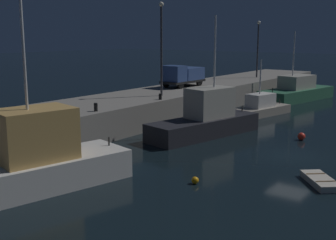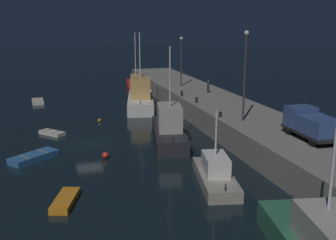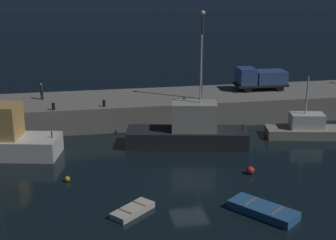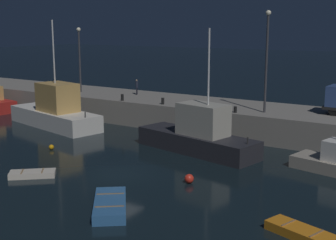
% 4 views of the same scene
% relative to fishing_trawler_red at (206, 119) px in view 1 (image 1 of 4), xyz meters
% --- Properties ---
extents(ground_plane, '(320.00, 320.00, 0.00)m').
position_rel_fishing_trawler_red_xyz_m(ground_plane, '(-1.73, -7.66, -1.33)').
color(ground_plane, black).
extents(pier_quay, '(78.52, 7.51, 2.37)m').
position_rel_fishing_trawler_red_xyz_m(pier_quay, '(-1.73, 8.27, -0.14)').
color(pier_quay, gray).
rests_on(pier_quay, ground).
extents(fishing_trawler_red, '(10.54, 4.90, 9.38)m').
position_rel_fishing_trawler_red_xyz_m(fishing_trawler_red, '(0.00, 0.00, 0.00)').
color(fishing_trawler_red, '#232328').
rests_on(fishing_trawler_red, ground).
extents(fishing_boat_white, '(11.93, 5.77, 8.29)m').
position_rel_fishing_trawler_red_xyz_m(fishing_boat_white, '(23.01, 1.23, -0.24)').
color(fishing_boat_white, '#2D6647').
rests_on(fishing_boat_white, ground).
extents(fishing_boat_orange, '(11.64, 5.64, 10.08)m').
position_rel_fishing_trawler_red_xyz_m(fishing_boat_orange, '(-16.08, 0.68, 0.13)').
color(fishing_boat_orange, silver).
rests_on(fishing_boat_orange, ground).
extents(fishing_trawler_green, '(7.47, 3.72, 5.52)m').
position_rel_fishing_trawler_red_xyz_m(fishing_trawler_green, '(10.85, 0.36, -0.56)').
color(fishing_trawler_green, gray).
rests_on(fishing_trawler_green, ground).
extents(dinghy_orange_near, '(2.94, 2.78, 0.40)m').
position_rel_fishing_trawler_red_xyz_m(dinghy_orange_near, '(-6.06, -11.04, -1.14)').
color(dinghy_orange_near, beige).
rests_on(dinghy_orange_near, ground).
extents(mooring_buoy_near, '(0.40, 0.40, 0.40)m').
position_rel_fishing_trawler_red_xyz_m(mooring_buoy_near, '(-10.07, -5.61, -1.13)').
color(mooring_buoy_near, orange).
rests_on(mooring_buoy_near, ground).
extents(mooring_buoy_mid, '(0.58, 0.58, 0.58)m').
position_rel_fishing_trawler_red_xyz_m(mooring_buoy_mid, '(3.06, -6.67, -1.04)').
color(mooring_buoy_mid, red).
rests_on(mooring_buoy_mid, ground).
extents(lamp_post_east, '(0.44, 0.44, 8.42)m').
position_rel_fishing_trawler_red_xyz_m(lamp_post_east, '(2.68, 6.53, 5.93)').
color(lamp_post_east, '#38383D').
rests_on(lamp_post_east, pier_quay).
extents(lamp_post_central, '(0.44, 0.44, 7.29)m').
position_rel_fishing_trawler_red_xyz_m(lamp_post_central, '(24.05, 7.15, 5.34)').
color(lamp_post_central, '#38383D').
rests_on(lamp_post_central, pier_quay).
extents(utility_truck, '(5.46, 2.40, 2.35)m').
position_rel_fishing_trawler_red_xyz_m(utility_truck, '(9.67, 9.04, 2.29)').
color(utility_truck, black).
rests_on(utility_truck, pier_quay).
extents(bollard_west, '(0.28, 0.28, 0.63)m').
position_rel_fishing_trawler_red_xyz_m(bollard_west, '(-11.32, 4.99, 1.35)').
color(bollard_west, black).
rests_on(bollard_west, pier_quay).
extents(bollard_central, '(0.28, 0.28, 0.51)m').
position_rel_fishing_trawler_red_xyz_m(bollard_central, '(0.65, 5.10, 1.30)').
color(bollard_central, black).
rests_on(bollard_central, pier_quay).
extents(bollard_east, '(0.28, 0.28, 0.61)m').
position_rel_fishing_trawler_red_xyz_m(bollard_east, '(-6.81, 5.32, 1.34)').
color(bollard_east, black).
rests_on(bollard_east, pier_quay).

